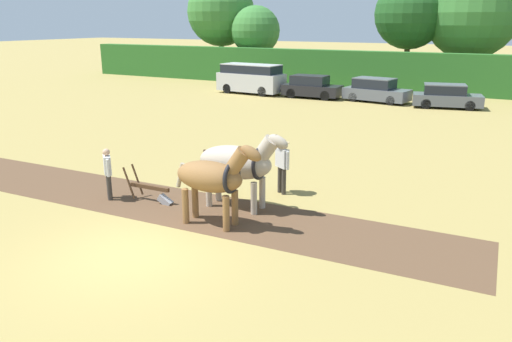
{
  "coord_description": "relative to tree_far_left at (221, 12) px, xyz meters",
  "views": [
    {
      "loc": [
        7.55,
        -7.96,
        5.23
      ],
      "look_at": [
        1.06,
        4.16,
        1.1
      ],
      "focal_mm": 35.0,
      "sensor_mm": 36.0,
      "label": 1
    }
  ],
  "objects": [
    {
      "name": "ground_plane",
      "position": [
        19.2,
        -34.76,
        -6.08
      ],
      "size": [
        240.0,
        240.0,
        0.0
      ],
      "primitive_type": "plane",
      "color": "#998447"
    },
    {
      "name": "plowed_furrow_strip",
      "position": [
        16.75,
        -31.71,
        -6.08
      ],
      "size": [
        20.12,
        3.52,
        0.01
      ],
      "primitive_type": "cube",
      "rotation": [
        0.0,
        0.0,
        0.04
      ],
      "color": "brown",
      "rests_on": "ground"
    },
    {
      "name": "hedgerow",
      "position": [
        19.2,
        -3.31,
        -4.58
      ],
      "size": [
        62.8,
        1.22,
        3.0
      ],
      "primitive_type": "cube",
      "color": "#286023",
      "rests_on": "ground"
    },
    {
      "name": "tree_far_left",
      "position": [
        0.0,
        0.0,
        0.0
      ],
      "size": [
        6.46,
        6.46,
        9.32
      ],
      "color": "#423323",
      "rests_on": "ground"
    },
    {
      "name": "tree_left",
      "position": [
        4.16,
        -0.68,
        -1.69
      ],
      "size": [
        4.5,
        4.5,
        6.66
      ],
      "color": "#423323",
      "rests_on": "ground"
    },
    {
      "name": "tree_center_left",
      "position": [
        17.87,
        -0.02,
        -0.28
      ],
      "size": [
        5.61,
        5.61,
        8.63
      ],
      "color": "brown",
      "rests_on": "ground"
    },
    {
      "name": "tree_center",
      "position": [
        22.39,
        1.23,
        -0.23
      ],
      "size": [
        7.15,
        7.15,
        9.44
      ],
      "color": "#4C3823",
      "rests_on": "ground"
    },
    {
      "name": "draft_horse_lead_left",
      "position": [
        19.9,
        -32.31,
        -4.75
      ],
      "size": [
        2.63,
        0.94,
        2.38
      ],
      "rotation": [
        0.0,
        0.0,
        0.04
      ],
      "color": "brown",
      "rests_on": "ground"
    },
    {
      "name": "draft_horse_lead_right",
      "position": [
        19.84,
        -30.89,
        -4.71
      ],
      "size": [
        2.91,
        1.09,
        2.38
      ],
      "rotation": [
        0.0,
        0.0,
        0.04
      ],
      "color": "#B2A38E",
      "rests_on": "ground"
    },
    {
      "name": "plow",
      "position": [
        17.33,
        -31.69,
        -5.77
      ],
      "size": [
        1.62,
        0.47,
        1.13
      ],
      "rotation": [
        0.0,
        0.0,
        0.04
      ],
      "color": "#4C331E",
      "rests_on": "ground"
    },
    {
      "name": "farmer_at_plow",
      "position": [
        15.97,
        -32.12,
        -5.17
      ],
      "size": [
        0.5,
        0.46,
        1.59
      ],
      "rotation": [
        0.0,
        0.0,
        0.84
      ],
      "color": "#38332D",
      "rests_on": "ground"
    },
    {
      "name": "farmer_beside_team",
      "position": [
        20.4,
        -29.15,
        -5.05
      ],
      "size": [
        0.6,
        0.44,
        1.76
      ],
      "rotation": [
        0.0,
        0.0,
        1.03
      ],
      "color": "#38332D",
      "rests_on": "ground"
    },
    {
      "name": "parked_van",
      "position": [
        8.57,
        -9.59,
        -4.96
      ],
      "size": [
        5.15,
        2.37,
        2.18
      ],
      "rotation": [
        0.0,
        0.0,
        -0.07
      ],
      "color": "#BCBCC1",
      "rests_on": "ground"
    },
    {
      "name": "parked_car_left",
      "position": [
        13.41,
        -9.53,
        -5.32
      ],
      "size": [
        4.12,
        1.86,
        1.58
      ],
      "rotation": [
        0.0,
        0.0,
        0.02
      ],
      "color": "black",
      "rests_on": "ground"
    },
    {
      "name": "parked_car_center_left",
      "position": [
        17.94,
        -9.2,
        -5.33
      ],
      "size": [
        4.51,
        2.41,
        1.59
      ],
      "rotation": [
        0.0,
        0.0,
        -0.15
      ],
      "color": "#565B66",
      "rests_on": "ground"
    },
    {
      "name": "parked_car_center",
      "position": [
        22.5,
        -9.53,
        -5.37
      ],
      "size": [
        4.38,
        2.53,
        1.48
      ],
      "rotation": [
        0.0,
        0.0,
        0.21
      ],
      "color": "#565B66",
      "rests_on": "ground"
    }
  ]
}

